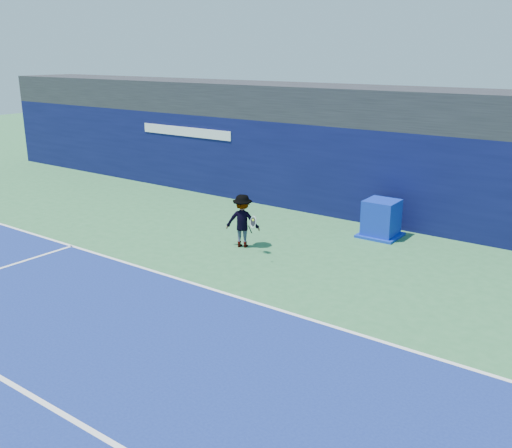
# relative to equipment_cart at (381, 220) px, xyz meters

# --- Properties ---
(ground) EXTENTS (80.00, 80.00, 0.00)m
(ground) POSITION_rel_equipment_cart_xyz_m (-1.70, -9.06, -0.51)
(ground) COLOR #316F3E
(ground) RESTS_ON ground
(baseline) EXTENTS (24.00, 0.10, 0.01)m
(baseline) POSITION_rel_equipment_cart_xyz_m (-1.70, -6.06, -0.50)
(baseline) COLOR white
(baseline) RESTS_ON ground
(service_line) EXTENTS (24.00, 0.10, 0.01)m
(service_line) POSITION_rel_equipment_cart_xyz_m (-1.70, -11.06, -0.50)
(service_line) COLOR white
(service_line) RESTS_ON ground
(stadium_band) EXTENTS (36.00, 3.00, 1.20)m
(stadium_band) POSITION_rel_equipment_cart_xyz_m (-1.70, 2.44, 3.09)
(stadium_band) COLOR black
(stadium_band) RESTS_ON back_wall_assembly
(back_wall_assembly) EXTENTS (36.00, 1.03, 3.00)m
(back_wall_assembly) POSITION_rel_equipment_cart_xyz_m (-1.70, 1.44, 0.99)
(back_wall_assembly) COLOR #0A0D38
(back_wall_assembly) RESTS_ON ground
(equipment_cart) EXTENTS (1.18, 1.18, 1.11)m
(equipment_cart) POSITION_rel_equipment_cart_xyz_m (0.00, 0.00, 0.00)
(equipment_cart) COLOR #0B23A2
(equipment_cart) RESTS_ON ground
(tennis_player) EXTENTS (1.29, 0.91, 1.51)m
(tennis_player) POSITION_rel_equipment_cart_xyz_m (-2.76, -3.18, 0.25)
(tennis_player) COLOR white
(tennis_player) RESTS_ON ground
(tennis_ball) EXTENTS (0.06, 0.06, 0.06)m
(tennis_ball) POSITION_rel_equipment_cart_xyz_m (-1.72, -4.09, 0.67)
(tennis_ball) COLOR #BFE219
(tennis_ball) RESTS_ON ground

